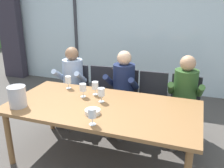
{
  "coord_description": "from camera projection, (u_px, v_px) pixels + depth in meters",
  "views": [
    {
      "loc": [
        0.98,
        -2.4,
        1.92
      ],
      "look_at": [
        0.0,
        0.35,
        0.89
      ],
      "focal_mm": 39.22,
      "sensor_mm": 36.0,
      "label": 1
    }
  ],
  "objects": [
    {
      "name": "person_pale_blue_shirt",
      "position": [
        71.0,
        80.0,
        3.86
      ],
      "size": [
        0.47,
        0.62,
        1.2
      ],
      "rotation": [
        0.0,
        0.0,
        0.03
      ],
      "color": "#9EB2D1",
      "rests_on": "ground"
    },
    {
      "name": "window_mullion_left",
      "position": [
        76.0,
        27.0,
        5.5
      ],
      "size": [
        0.06,
        0.06,
        2.6
      ],
      "primitive_type": "cube",
      "color": "#38383D",
      "rests_on": "ground"
    },
    {
      "name": "wine_glass_spare_empty",
      "position": [
        101.0,
        93.0,
        2.91
      ],
      "size": [
        0.08,
        0.08,
        0.17
      ],
      "color": "silver",
      "rests_on": "dining_table"
    },
    {
      "name": "wine_glass_by_right_taster",
      "position": [
        92.0,
        114.0,
        2.38
      ],
      "size": [
        0.08,
        0.08,
        0.17
      ],
      "color": "silver",
      "rests_on": "dining_table"
    },
    {
      "name": "chair_near_curtain",
      "position": [
        74.0,
        88.0,
        4.02
      ],
      "size": [
        0.46,
        0.46,
        0.88
      ],
      "rotation": [
        0.0,
        0.0,
        0.06
      ],
      "color": "#232328",
      "rests_on": "ground"
    },
    {
      "name": "wine_glass_near_bucket",
      "position": [
        83.0,
        88.0,
        3.06
      ],
      "size": [
        0.08,
        0.08,
        0.17
      ],
      "color": "silver",
      "rests_on": "dining_table"
    },
    {
      "name": "wine_glass_center_pour",
      "position": [
        68.0,
        80.0,
        3.35
      ],
      "size": [
        0.08,
        0.08,
        0.17
      ],
      "color": "silver",
      "rests_on": "dining_table"
    },
    {
      "name": "chair_left_of_center",
      "position": [
        102.0,
        90.0,
        3.92
      ],
      "size": [
        0.47,
        0.47,
        0.88
      ],
      "rotation": [
        0.0,
        0.0,
        0.07
      ],
      "color": "#232328",
      "rests_on": "ground"
    },
    {
      "name": "chair_center",
      "position": [
        123.0,
        94.0,
        3.77
      ],
      "size": [
        0.47,
        0.47,
        0.88
      ],
      "rotation": [
        0.0,
        0.0,
        0.07
      ],
      "color": "#232328",
      "rests_on": "ground"
    },
    {
      "name": "curtain_heavy_drape",
      "position": [
        10.0,
        25.0,
        5.9
      ],
      "size": [
        0.56,
        0.2,
        2.6
      ],
      "primitive_type": "cube",
      "color": "#332D38",
      "rests_on": "ground"
    },
    {
      "name": "person_navy_polo",
      "position": [
        122.0,
        86.0,
        3.59
      ],
      "size": [
        0.47,
        0.62,
        1.2
      ],
      "rotation": [
        0.0,
        0.0,
        -0.04
      ],
      "color": "#192347",
      "rests_on": "ground"
    },
    {
      "name": "window_glass_panel",
      "position": [
        150.0,
        30.0,
        4.99
      ],
      "size": [
        7.43,
        0.03,
        2.6
      ],
      "primitive_type": "cube",
      "color": "silver",
      "rests_on": "ground"
    },
    {
      "name": "chair_near_window_right",
      "position": [
        183.0,
        102.0,
        3.49
      ],
      "size": [
        0.5,
        0.5,
        0.88
      ],
      "rotation": [
        0.0,
        0.0,
        -0.14
      ],
      "color": "#232328",
      "rests_on": "ground"
    },
    {
      "name": "ground",
      "position": [
        125.0,
        123.0,
        3.98
      ],
      "size": [
        14.0,
        14.0,
        0.0
      ],
      "primitive_type": "plane",
      "color": "#4C4742"
    },
    {
      "name": "tasting_bowl",
      "position": [
        93.0,
        112.0,
        2.64
      ],
      "size": [
        0.17,
        0.17,
        0.05
      ],
      "primitive_type": "cylinder",
      "color": "silver",
      "rests_on": "dining_table"
    },
    {
      "name": "wine_glass_by_left_taster",
      "position": [
        95.0,
        86.0,
        3.13
      ],
      "size": [
        0.08,
        0.08,
        0.17
      ],
      "color": "silver",
      "rests_on": "dining_table"
    },
    {
      "name": "hillside_vineyard",
      "position": [
        170.0,
        33.0,
        8.57
      ],
      "size": [
        13.43,
        2.4,
        1.51
      ],
      "primitive_type": "cube",
      "color": "#477A38",
      "rests_on": "ground"
    },
    {
      "name": "ice_bucket_primary",
      "position": [
        17.0,
        96.0,
        2.78
      ],
      "size": [
        0.21,
        0.21,
        0.25
      ],
      "color": "#B7B7BC",
      "rests_on": "dining_table"
    },
    {
      "name": "dining_table",
      "position": [
        102.0,
        111.0,
        2.87
      ],
      "size": [
        2.23,
        1.1,
        0.74
      ],
      "color": "olive",
      "rests_on": "ground"
    },
    {
      "name": "chair_right_of_center",
      "position": [
        152.0,
        98.0,
        3.63
      ],
      "size": [
        0.46,
        0.46,
        0.88
      ],
      "rotation": [
        0.0,
        0.0,
        0.03
      ],
      "color": "#232328",
      "rests_on": "ground"
    },
    {
      "name": "person_olive_shirt",
      "position": [
        185.0,
        94.0,
        3.31
      ],
      "size": [
        0.48,
        0.63,
        1.2
      ],
      "rotation": [
        0.0,
        0.0,
        0.07
      ],
      "color": "#2D5123",
      "rests_on": "ground"
    }
  ]
}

